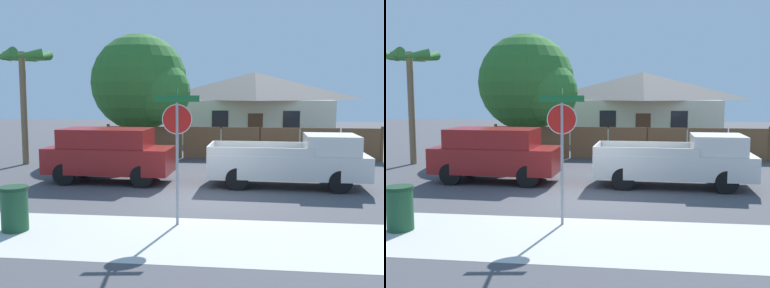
% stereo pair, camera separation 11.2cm
% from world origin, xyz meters
% --- Properties ---
extents(ground_plane, '(80.00, 80.00, 0.00)m').
position_xyz_m(ground_plane, '(0.00, 0.00, 0.00)').
color(ground_plane, '#47474C').
extents(sidewalk_strip, '(36.00, 3.20, 0.01)m').
position_xyz_m(sidewalk_strip, '(0.00, -3.60, 0.00)').
color(sidewalk_strip, beige).
rests_on(sidewalk_strip, ground).
extents(wooden_fence, '(13.44, 0.12, 1.66)m').
position_xyz_m(wooden_fence, '(0.92, 8.81, 0.78)').
color(wooden_fence, brown).
rests_on(wooden_fence, ground).
extents(house, '(10.31, 7.21, 4.64)m').
position_xyz_m(house, '(1.75, 17.70, 2.41)').
color(house, beige).
rests_on(house, ground).
extents(oak_tree, '(5.19, 4.95, 6.24)m').
position_xyz_m(oak_tree, '(-4.05, 9.48, 3.65)').
color(oak_tree, brown).
rests_on(oak_tree, ground).
extents(palm_tree, '(2.55, 2.76, 5.16)m').
position_xyz_m(palm_tree, '(-8.77, 6.02, 4.41)').
color(palm_tree, brown).
rests_on(palm_tree, ground).
extents(red_suv, '(4.57, 2.02, 1.95)m').
position_xyz_m(red_suv, '(-3.73, 2.44, 1.05)').
color(red_suv, maroon).
rests_on(red_suv, ground).
extents(orange_pickup, '(5.40, 2.23, 1.82)m').
position_xyz_m(orange_pickup, '(2.83, 2.43, 0.89)').
color(orange_pickup, silver).
rests_on(orange_pickup, ground).
extents(stop_sign, '(1.06, 0.96, 3.33)m').
position_xyz_m(stop_sign, '(-0.46, -2.56, 2.29)').
color(stop_sign, gray).
rests_on(stop_sign, ground).
extents(trash_bin, '(0.66, 0.66, 1.05)m').
position_xyz_m(trash_bin, '(-4.17, -3.50, 0.53)').
color(trash_bin, '#1E4C2D').
rests_on(trash_bin, ground).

